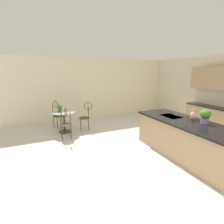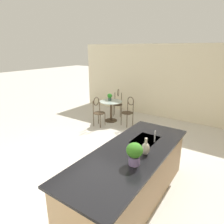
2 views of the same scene
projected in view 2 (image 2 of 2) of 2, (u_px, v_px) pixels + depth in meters
ground_plane at (102, 173)px, 4.24m from camera, size 40.00×40.00×0.00m
wall_left_window at (172, 83)px, 7.18m from camera, size 0.12×7.80×2.70m
kitchen_island at (130, 175)px, 3.41m from camera, size 2.80×1.06×0.92m
bistro_table at (111, 109)px, 7.16m from camera, size 0.80×0.80×0.74m
chair_near_window at (118, 101)px, 7.71m from camera, size 0.52×0.49×1.04m
chair_by_island at (128, 110)px, 6.64m from camera, size 0.47×0.52×1.04m
chair_toward_desk at (98, 110)px, 6.61m from camera, size 0.49×0.39×1.04m
sink_faucet at (155, 137)px, 3.57m from camera, size 0.02×0.02×0.22m
potted_plant_on_table at (110, 97)px, 7.15m from camera, size 0.18×0.18×0.25m
potted_plant_counter_near at (135, 152)px, 2.85m from camera, size 0.24×0.24×0.34m
vase_on_counter at (146, 148)px, 3.15m from camera, size 0.13×0.13×0.29m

